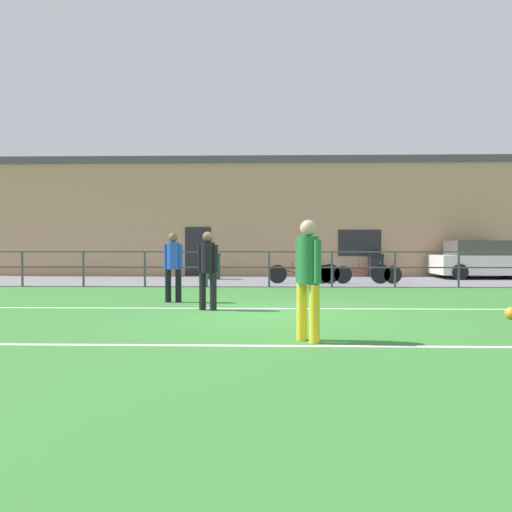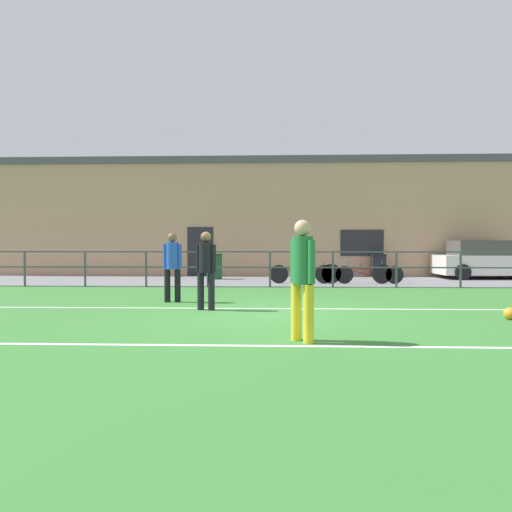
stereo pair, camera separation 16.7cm
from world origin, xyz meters
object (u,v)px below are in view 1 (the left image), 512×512
Objects in this scene: player_goalkeeper at (208,266)px; bicycle_parked_0 at (368,274)px; trash_bin_0 at (213,266)px; player_striker at (173,263)px; bicycle_parked_1 at (355,273)px; player_winger at (308,273)px; soccer_ball_match at (511,313)px; parked_car_red at (483,260)px; bicycle_parked_2 at (300,274)px; trash_bin_1 at (376,265)px.

player_goalkeeper is 8.05m from bicycle_parked_0.
bicycle_parked_0 is at bearing -109.63° from player_goalkeeper.
bicycle_parked_0 is 5.88m from trash_bin_0.
player_striker is 0.71× the size of bicycle_parked_0.
bicycle_parked_1 is at bearing 180.00° from bicycle_parked_0.
player_winger is 4.52m from soccer_ball_match.
player_striker is 5.29m from player_winger.
parked_car_red reaches higher than bicycle_parked_2.
player_goalkeeper is at bearing -125.59° from bicycle_parked_0.
bicycle_parked_1 is (5.23, 5.20, -0.56)m from player_striker.
bicycle_parked_1 is 3.61m from trash_bin_1.
bicycle_parked_2 is at bearing -93.90° from player_goalkeeper.
parked_car_red reaches higher than trash_bin_0.
soccer_ball_match is at bearing -78.96° from bicycle_parked_1.
player_goalkeeper is at bearing -109.86° from bicycle_parked_2.
trash_bin_0 is 1.05× the size of trash_bin_1.
player_goalkeeper is at bearing 170.39° from player_winger.
player_winger reaches higher than parked_car_red.
parked_car_red is at bearing 19.64° from bicycle_parked_2.
soccer_ball_match is 0.10× the size of bicycle_parked_2.
trash_bin_1 is at bearing 170.98° from parked_car_red.
trash_bin_0 is at bearing -92.69° from player_striker.
player_winger reaches higher than bicycle_parked_1.
player_goalkeeper reaches higher than bicycle_parked_0.
soccer_ball_match is at bearing -89.88° from trash_bin_1.
player_striker is 1.75× the size of trash_bin_1.
player_striker reaches higher than bicycle_parked_2.
bicycle_parked_0 is 2.46× the size of trash_bin_1.
bicycle_parked_2 is (3.35, 5.20, -0.58)m from player_striker.
player_winger is 1.74× the size of trash_bin_0.
player_goalkeeper is 0.42× the size of parked_car_red.
player_striker is 0.68× the size of bicycle_parked_1.
player_goalkeeper is 6.97m from bicycle_parked_2.
player_goalkeeper is 0.74× the size of bicycle_parked_2.
player_winger is at bearing -122.83° from parked_car_red.
parked_car_red is at bearing -9.02° from trash_bin_1.
player_winger is 1.83× the size of trash_bin_1.
bicycle_parked_1 is (-5.54, -2.65, -0.36)m from parked_car_red.
parked_car_red is 5.77m from bicycle_parked_0.
parked_car_red is 7.89m from bicycle_parked_2.
parked_car_red is 1.61× the size of bicycle_parked_1.
player_goalkeeper is at bearing 125.07° from player_striker.
player_winger is at bearing -106.63° from trash_bin_1.
player_striker is 7.15m from trash_bin_0.
soccer_ball_match is 0.24× the size of trash_bin_1.
trash_bin_1 is (1.02, 3.30, 0.15)m from bicycle_parked_0.
bicycle_parked_1 is (-0.43, 0.00, 0.03)m from bicycle_parked_0.
player_striker reaches higher than parked_car_red.
trash_bin_1 is at bearing 72.73° from bicycle_parked_0.
bicycle_parked_2 is (0.54, 9.69, -0.62)m from player_winger.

